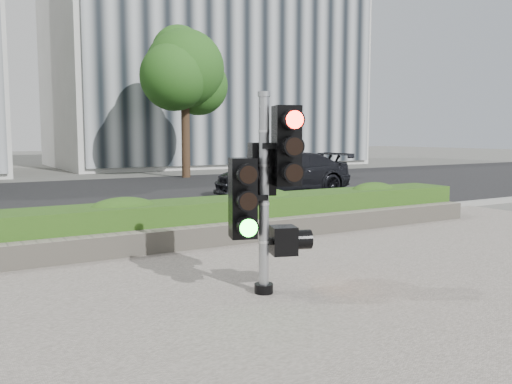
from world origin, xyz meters
TOP-DOWN VIEW (x-y plane):
  - ground at (0.00, 0.00)m, footprint 120.00×120.00m
  - sidewalk at (0.00, -2.50)m, footprint 16.00×11.00m
  - road at (0.00, 10.00)m, footprint 60.00×13.00m
  - curb at (0.00, 3.15)m, footprint 60.00×0.25m
  - stone_wall at (0.00, 1.90)m, footprint 12.00×0.32m
  - hedge at (0.00, 2.55)m, footprint 12.00×1.00m
  - building_right at (11.00, 25.00)m, footprint 18.00×10.00m
  - tree_right at (5.48, 15.55)m, footprint 4.10×3.58m
  - traffic_signal at (-0.56, -0.80)m, footprint 0.84×0.70m
  - car_dark at (5.37, 7.78)m, footprint 4.47×1.90m

SIDE VIEW (x-z plane):
  - ground at x=0.00m, z-range 0.00..0.00m
  - road at x=0.00m, z-range 0.00..0.02m
  - sidewalk at x=0.00m, z-range 0.00..0.03m
  - curb at x=0.00m, z-range 0.00..0.12m
  - stone_wall at x=0.00m, z-range 0.03..0.37m
  - hedge at x=0.00m, z-range 0.03..0.71m
  - car_dark at x=5.37m, z-range 0.02..1.31m
  - traffic_signal at x=-0.56m, z-range 0.15..2.44m
  - tree_right at x=5.48m, z-range 1.22..7.75m
  - building_right at x=11.00m, z-range 0.00..12.00m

